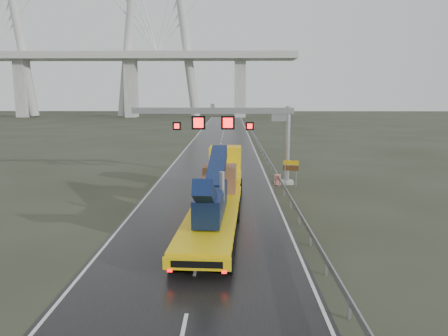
{
  "coord_description": "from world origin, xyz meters",
  "views": [
    {
      "loc": [
        1.67,
        -22.15,
        8.25
      ],
      "look_at": [
        1.2,
        7.8,
        3.2
      ],
      "focal_mm": 35.0,
      "sensor_mm": 36.0,
      "label": 1
    }
  ],
  "objects_px": {
    "striped_barrier": "(277,180)",
    "exit_sign_pair": "(291,168)",
    "heavy_haul_truck": "(219,188)",
    "sign_gantry": "(236,124)"
  },
  "relations": [
    {
      "from": "sign_gantry",
      "to": "heavy_haul_truck",
      "type": "bearing_deg",
      "value": -97.1
    },
    {
      "from": "striped_barrier",
      "to": "exit_sign_pair",
      "type": "bearing_deg",
      "value": -27.37
    },
    {
      "from": "exit_sign_pair",
      "to": "sign_gantry",
      "type": "bearing_deg",
      "value": -176.32
    },
    {
      "from": "sign_gantry",
      "to": "striped_barrier",
      "type": "distance_m",
      "value": 6.45
    },
    {
      "from": "heavy_haul_truck",
      "to": "exit_sign_pair",
      "type": "bearing_deg",
      "value": 58.56
    },
    {
      "from": "heavy_haul_truck",
      "to": "exit_sign_pair",
      "type": "xyz_separation_m",
      "value": [
        6.28,
        9.12,
        -0.12
      ]
    },
    {
      "from": "sign_gantry",
      "to": "striped_barrier",
      "type": "bearing_deg",
      "value": -7.12
    },
    {
      "from": "exit_sign_pair",
      "to": "heavy_haul_truck",
      "type": "bearing_deg",
      "value": -107.79
    },
    {
      "from": "heavy_haul_truck",
      "to": "striped_barrier",
      "type": "distance_m",
      "value": 11.16
    },
    {
      "from": "sign_gantry",
      "to": "heavy_haul_truck",
      "type": "height_order",
      "value": "sign_gantry"
    }
  ]
}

